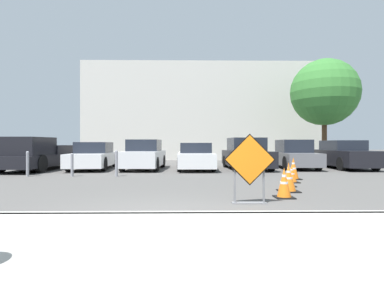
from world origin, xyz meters
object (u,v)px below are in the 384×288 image
Objects in this scene: traffic_cone_third at (289,175)px; parked_car_sixth at (343,155)px; traffic_cone_second at (288,178)px; traffic_cone_fifth at (293,169)px; bollard_second at (72,164)px; road_closed_sign at (250,165)px; parked_car_second at (144,155)px; bollard_third at (28,163)px; pickup_truck at (36,155)px; bollard_nearest at (116,163)px; traffic_cone_fourth at (292,174)px; parked_car_nearest at (94,156)px; parked_car_fourth at (246,155)px; traffic_cone_nearest at (284,183)px; parked_car_third at (195,157)px; parked_car_fifth at (294,155)px.

parked_car_sixth is (5.22, 6.73, 0.33)m from traffic_cone_third.
traffic_cone_second is 0.93× the size of traffic_cone_fifth.
road_closed_sign is at bearing -42.54° from bollard_second.
parked_car_second is 4.08× the size of bollard_third.
parked_car_sixth is at bearing -174.58° from pickup_truck.
parked_car_sixth is 11.85m from bollard_nearest.
traffic_cone_third is at bearing -114.09° from traffic_cone_fourth.
parked_car_nearest is at bearing 146.49° from traffic_cone_fourth.
parked_car_fourth reaches higher than bollard_second.
bollard_second reaches higher than traffic_cone_fifth.
road_closed_sign is 12.26m from pickup_truck.
pickup_truck reaches higher than traffic_cone_second.
traffic_cone_nearest is 9.40m from parked_car_second.
parked_car_second is at bearing 130.51° from traffic_cone_third.
traffic_cone_third is 8.27m from parked_car_second.
bollard_third is at bearing 168.71° from traffic_cone_fourth.
parked_car_fourth reaches higher than parked_car_nearest.
bollard_nearest is (-6.00, 2.92, 0.19)m from traffic_cone_third.
parked_car_fourth is at bearing 29.33° from bollard_nearest.
bollard_nearest is at bearing 162.74° from traffic_cone_fourth.
parked_car_second is 10.60m from parked_car_sixth.
parked_car_third is (-3.52, 4.49, 0.25)m from traffic_cone_fifth.
road_closed_sign is at bearing 53.96° from parked_car_sixth.
parked_car_nearest is at bearing -5.22° from parked_car_fourth.
parked_car_second is at bearing 112.12° from road_closed_sign.
bollard_nearest is 1.78m from bollard_second.
parked_car_nearest reaches higher than traffic_cone_fifth.
road_closed_sign is 9.60m from parked_car_second.
parked_car_second is at bearing 79.37° from bollard_nearest.
parked_car_second is at bearing 144.27° from traffic_cone_fifth.
traffic_cone_third is 10.33m from parked_car_nearest.
parked_car_nearest is at bearing 140.93° from traffic_cone_third.
traffic_cone_fourth is 10.12m from parked_car_nearest.
traffic_cone_third is (1.75, 2.61, -0.48)m from road_closed_sign.
parked_car_second reaches higher than bollard_second.
bollard_nearest is at bearing 171.02° from traffic_cone_fifth.
bollard_nearest is (-6.41, 1.99, 0.27)m from traffic_cone_fourth.
parked_car_third is 4.41× the size of bollard_nearest.
traffic_cone_second reaches higher than traffic_cone_fourth.
road_closed_sign is 1.92× the size of traffic_cone_fifth.
traffic_cone_fifth is 6.88m from bollard_nearest.
parked_car_second is 5.29m from parked_car_fourth.
traffic_cone_fourth is 8.43m from bollard_second.
parked_car_second is at bearing 0.68° from parked_car_third.
parked_car_fourth is at bearing 90.67° from traffic_cone_third.
traffic_cone_fifth is 0.76× the size of bollard_nearest.
pickup_truck is (-11.48, 3.95, 0.35)m from traffic_cone_fifth.
parked_car_fourth reaches higher than traffic_cone_fourth.
parked_car_fifth reaches higher than parked_car_sixth.
pickup_truck is (-10.67, 5.80, 0.37)m from traffic_cone_third.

